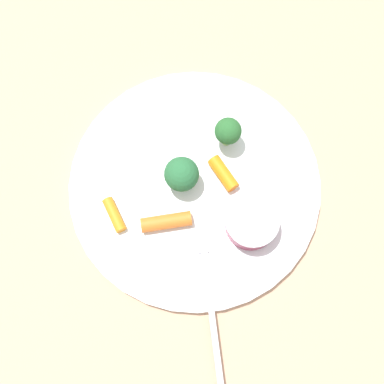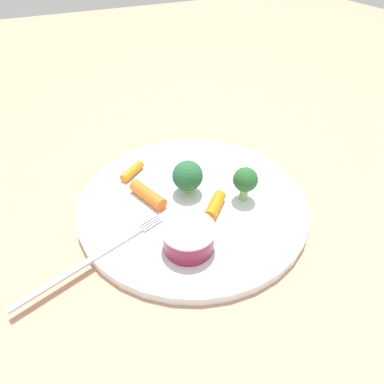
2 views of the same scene
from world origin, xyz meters
The scene contains 9 objects.
ground_plane centered at (0.00, 0.00, 0.00)m, with size 2.40×2.40×0.00m, color tan.
plate centered at (0.00, 0.00, 0.01)m, with size 0.30×0.30×0.01m, color white.
sauce_cup centered at (-0.04, -0.07, 0.03)m, with size 0.06×0.06×0.03m.
broccoli_floret_0 centered at (0.06, -0.03, 0.04)m, with size 0.03×0.03×0.05m.
broccoli_floret_1 centered at (0.00, 0.02, 0.04)m, with size 0.04×0.04×0.05m.
carrot_stick_0 centered at (0.02, -0.03, 0.02)m, with size 0.02×0.02×0.04m, color orange.
carrot_stick_1 centered at (-0.05, 0.02, 0.02)m, with size 0.02×0.02×0.06m, color orange.
carrot_stick_2 centered at (-0.05, 0.08, 0.02)m, with size 0.01×0.01×0.04m, color orange.
fork centered at (-0.14, -0.04, 0.01)m, with size 0.18×0.06×0.00m.
Camera 1 is at (-0.17, -0.03, 0.57)m, focal length 46.59 mm.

